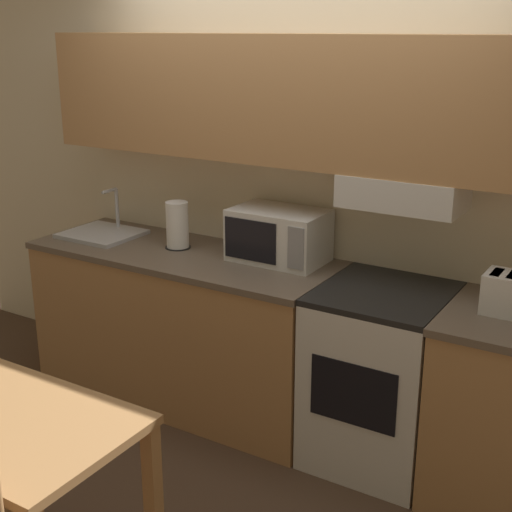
{
  "coord_description": "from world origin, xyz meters",
  "views": [
    {
      "loc": [
        1.8,
        -3.44,
        2.15
      ],
      "look_at": [
        0.05,
        -0.59,
        1.07
      ],
      "focal_mm": 50.0,
      "sensor_mm": 36.0,
      "label": 1
    }
  ],
  "objects_px": {
    "dining_table": "(9,448)",
    "sink_basin": "(102,233)",
    "microwave": "(279,235)",
    "paper_towel_roll": "(177,225)",
    "stove_range": "(380,376)"
  },
  "relations": [
    {
      "from": "dining_table",
      "to": "sink_basin",
      "type": "bearing_deg",
      "value": 122.14
    },
    {
      "from": "microwave",
      "to": "sink_basin",
      "type": "relative_size",
      "value": 1.16
    },
    {
      "from": "paper_towel_roll",
      "to": "dining_table",
      "type": "xyz_separation_m",
      "value": [
        0.46,
        -1.66,
        -0.41
      ]
    },
    {
      "from": "paper_towel_roll",
      "to": "dining_table",
      "type": "distance_m",
      "value": 1.77
    },
    {
      "from": "stove_range",
      "to": "microwave",
      "type": "distance_m",
      "value": 0.92
    },
    {
      "from": "stove_range",
      "to": "microwave",
      "type": "bearing_deg",
      "value": 168.02
    },
    {
      "from": "sink_basin",
      "to": "dining_table",
      "type": "relative_size",
      "value": 0.45
    },
    {
      "from": "microwave",
      "to": "sink_basin",
      "type": "distance_m",
      "value": 1.19
    },
    {
      "from": "sink_basin",
      "to": "paper_towel_roll",
      "type": "xyz_separation_m",
      "value": [
        0.55,
        0.04,
        0.12
      ]
    },
    {
      "from": "paper_towel_roll",
      "to": "microwave",
      "type": "bearing_deg",
      "value": 9.2
    },
    {
      "from": "stove_range",
      "to": "dining_table",
      "type": "distance_m",
      "value": 1.83
    },
    {
      "from": "stove_range",
      "to": "dining_table",
      "type": "height_order",
      "value": "stove_range"
    },
    {
      "from": "sink_basin",
      "to": "paper_towel_roll",
      "type": "height_order",
      "value": "sink_basin"
    },
    {
      "from": "microwave",
      "to": "paper_towel_roll",
      "type": "relative_size",
      "value": 1.87
    },
    {
      "from": "microwave",
      "to": "sink_basin",
      "type": "bearing_deg",
      "value": -172.93
    }
  ]
}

